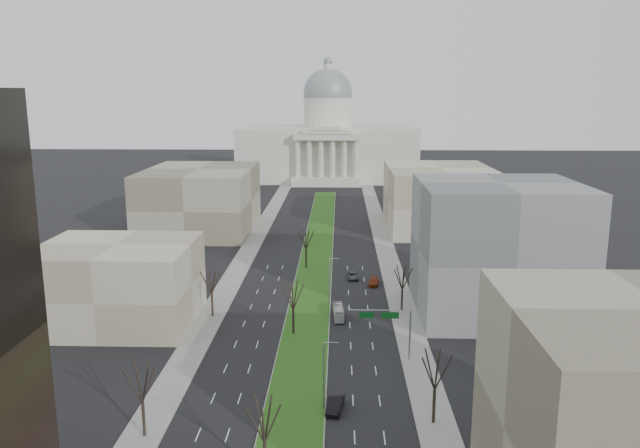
% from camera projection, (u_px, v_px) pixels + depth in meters
% --- Properties ---
extents(ground, '(600.00, 600.00, 0.00)m').
position_uv_depth(ground, '(315.00, 268.00, 143.20)').
color(ground, black).
rests_on(ground, ground).
extents(median, '(8.00, 222.03, 0.20)m').
position_uv_depth(median, '(315.00, 269.00, 142.19)').
color(median, '#999993').
rests_on(median, ground).
extents(sidewalk_left, '(5.00, 330.00, 0.15)m').
position_uv_depth(sidewalk_left, '(218.00, 303.00, 119.28)').
color(sidewalk_left, gray).
rests_on(sidewalk_left, ground).
extents(sidewalk_right, '(5.00, 330.00, 0.15)m').
position_uv_depth(sidewalk_right, '(402.00, 305.00, 118.20)').
color(sidewalk_right, gray).
rests_on(sidewalk_right, ground).
extents(capitol, '(80.00, 46.00, 55.00)m').
position_uv_depth(capitol, '(328.00, 144.00, 286.07)').
color(capitol, beige).
rests_on(capitol, ground).
extents(building_beige_left, '(26.00, 22.00, 14.00)m').
position_uv_depth(building_beige_left, '(118.00, 283.00, 108.54)').
color(building_beige_left, tan).
rests_on(building_beige_left, ground).
extents(building_grey_right, '(28.00, 26.00, 24.00)m').
position_uv_depth(building_grey_right, '(497.00, 249.00, 112.29)').
color(building_grey_right, slate).
rests_on(building_grey_right, ground).
extents(building_far_left, '(30.00, 40.00, 18.00)m').
position_uv_depth(building_far_left, '(200.00, 199.00, 181.52)').
color(building_far_left, '#7A725E').
rests_on(building_far_left, ground).
extents(building_far_right, '(30.00, 40.00, 18.00)m').
position_uv_depth(building_far_right, '(439.00, 198.00, 184.25)').
color(building_far_right, tan).
rests_on(building_far_right, ground).
extents(tree_left_mid, '(5.40, 5.40, 9.72)m').
position_uv_depth(tree_left_mid, '(141.00, 381.00, 71.88)').
color(tree_left_mid, black).
rests_on(tree_left_mid, ground).
extents(tree_left_far, '(5.28, 5.28, 9.50)m').
position_uv_depth(tree_left_far, '(211.00, 280.00, 111.02)').
color(tree_left_far, black).
rests_on(tree_left_far, ground).
extents(tree_right_mid, '(5.52, 5.52, 9.94)m').
position_uv_depth(tree_right_mid, '(435.00, 369.00, 74.70)').
color(tree_right_mid, black).
rests_on(tree_right_mid, ground).
extents(tree_right_far, '(5.04, 5.04, 9.07)m').
position_uv_depth(tree_right_far, '(403.00, 277.00, 113.94)').
color(tree_right_far, black).
rests_on(tree_right_far, ground).
extents(tree_median_a, '(5.40, 5.40, 9.72)m').
position_uv_depth(tree_median_a, '(264.00, 419.00, 63.59)').
color(tree_median_a, black).
rests_on(tree_median_a, ground).
extents(tree_median_b, '(5.40, 5.40, 9.72)m').
position_uv_depth(tree_median_b, '(293.00, 294.00, 102.70)').
color(tree_median_b, black).
rests_on(tree_median_b, ground).
extents(tree_median_c, '(5.40, 5.40, 9.72)m').
position_uv_depth(tree_median_c, '(306.00, 239.00, 141.81)').
color(tree_median_c, black).
rests_on(tree_median_c, ground).
extents(streetlamp_median_b, '(1.90, 0.20, 9.16)m').
position_uv_depth(streetlamp_median_b, '(324.00, 374.00, 78.53)').
color(streetlamp_median_b, gray).
rests_on(streetlamp_median_b, ground).
extents(streetlamp_median_c, '(1.90, 0.20, 9.16)m').
position_uv_depth(streetlamp_median_c, '(329.00, 280.00, 117.64)').
color(streetlamp_median_c, gray).
rests_on(streetlamp_median_c, ground).
extents(mast_arm_signs, '(9.12, 0.24, 8.09)m').
position_uv_depth(mast_arm_signs, '(392.00, 322.00, 92.66)').
color(mast_arm_signs, gray).
rests_on(mast_arm_signs, ground).
extents(car_black, '(2.54, 5.38, 1.70)m').
position_uv_depth(car_black, '(335.00, 403.00, 79.31)').
color(car_black, black).
rests_on(car_black, ground).
extents(car_red, '(2.73, 5.25, 1.45)m').
position_uv_depth(car_red, '(374.00, 281.00, 130.72)').
color(car_red, maroon).
rests_on(car_red, ground).
extents(car_grey_far, '(2.44, 5.01, 1.37)m').
position_uv_depth(car_grey_far, '(353.00, 276.00, 134.93)').
color(car_grey_far, '#45474C').
rests_on(car_grey_far, ground).
extents(box_van, '(2.12, 7.45, 2.05)m').
position_uv_depth(box_van, '(338.00, 312.00, 111.76)').
color(box_van, silver).
rests_on(box_van, ground).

